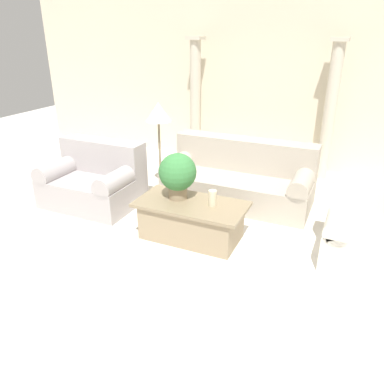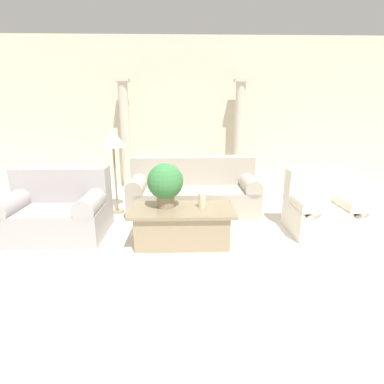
% 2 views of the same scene
% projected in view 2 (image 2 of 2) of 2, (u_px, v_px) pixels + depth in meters
% --- Properties ---
extents(ground_plane, '(16.00, 16.00, 0.00)m').
position_uv_depth(ground_plane, '(177.00, 231.00, 4.36)').
color(ground_plane, silver).
extents(wall_back, '(10.00, 0.06, 3.20)m').
position_uv_depth(wall_back, '(179.00, 114.00, 6.65)').
color(wall_back, beige).
rests_on(wall_back, ground_plane).
extents(sofa_long, '(2.16, 0.97, 0.91)m').
position_uv_depth(sofa_long, '(193.00, 190.00, 5.18)').
color(sofa_long, '#ADA393').
rests_on(sofa_long, ground_plane).
extents(loveseat, '(1.34, 0.97, 0.91)m').
position_uv_depth(loveseat, '(58.00, 208.00, 4.20)').
color(loveseat, '#A9A2A1').
rests_on(loveseat, ground_plane).
extents(coffee_table, '(1.34, 0.69, 0.48)m').
position_uv_depth(coffee_table, '(182.00, 225.00, 3.92)').
color(coffee_table, '#998466').
rests_on(coffee_table, ground_plane).
extents(potted_plant, '(0.46, 0.46, 0.57)m').
position_uv_depth(potted_plant, '(165.00, 183.00, 3.83)').
color(potted_plant, '#937F60').
rests_on(potted_plant, coffee_table).
extents(pillar_candle, '(0.10, 0.10, 0.19)m').
position_uv_depth(pillar_candle, '(202.00, 200.00, 3.87)').
color(pillar_candle, beige).
rests_on(pillar_candle, coffee_table).
extents(floor_lamp, '(0.41, 0.41, 1.40)m').
position_uv_depth(floor_lamp, '(113.00, 141.00, 4.82)').
color(floor_lamp, gray).
rests_on(floor_lamp, ground_plane).
extents(column_left, '(0.28, 0.28, 2.30)m').
position_uv_depth(column_left, '(125.00, 135.00, 6.38)').
color(column_left, beige).
rests_on(column_left, ground_plane).
extents(column_right, '(0.28, 0.28, 2.30)m').
position_uv_depth(column_right, '(239.00, 134.00, 6.44)').
color(column_right, beige).
rests_on(column_right, ground_plane).
extents(armchair, '(0.91, 0.77, 0.87)m').
position_uv_depth(armchair, '(321.00, 207.00, 4.26)').
color(armchair, beige).
rests_on(armchair, ground_plane).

